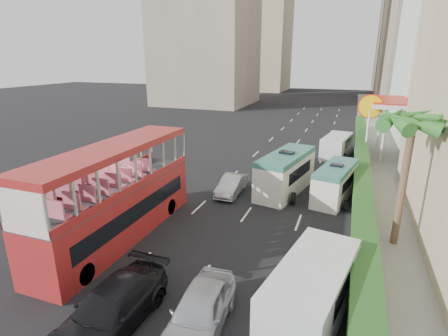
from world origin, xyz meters
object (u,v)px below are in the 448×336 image
at_px(shell_station, 405,129).
at_px(car_silver_lane_b, 200,329).
at_px(car_black, 113,327).
at_px(panel_van_far, 336,146).
at_px(van_asset, 294,168).
at_px(panel_van_near, 311,292).
at_px(car_silver_lane_a, 232,193).
at_px(palm_tree, 403,184).
at_px(minibus_far, 335,183).
at_px(minibus_near, 286,173).
at_px(double_decker_bus, 117,193).

bearing_deg(shell_station, car_silver_lane_b, -108.35).
height_order(car_black, panel_van_far, panel_van_far).
xyz_separation_m(car_black, van_asset, (2.99, 21.22, 0.00)).
relative_size(panel_van_near, panel_van_far, 1.09).
height_order(car_silver_lane_a, palm_tree, palm_tree).
bearing_deg(minibus_far, panel_van_far, 104.34).
height_order(minibus_near, panel_van_near, minibus_near).
bearing_deg(car_black, panel_van_far, 78.07).
relative_size(car_silver_lane_b, panel_van_near, 0.81).
xyz_separation_m(car_black, panel_van_far, (6.21, 26.65, 1.02)).
bearing_deg(car_silver_lane_a, car_black, -90.05).
bearing_deg(car_silver_lane_b, minibus_far, 71.50).
height_order(palm_tree, shell_station, palm_tree).
relative_size(double_decker_bus, minibus_near, 1.72).
bearing_deg(panel_van_far, panel_van_near, -79.12).
bearing_deg(panel_van_far, van_asset, -110.68).
bearing_deg(car_black, car_silver_lane_b, 19.39).
xyz_separation_m(car_silver_lane_a, car_black, (0.19, -13.71, 0.00)).
height_order(car_black, minibus_near, minibus_near).
relative_size(car_silver_lane_a, van_asset, 0.82).
bearing_deg(car_silver_lane_a, minibus_near, 25.93).
bearing_deg(minibus_far, minibus_near, -171.83).
relative_size(car_silver_lane_b, shell_station, 0.56).
bearing_deg(van_asset, palm_tree, -53.28).
distance_m(double_decker_bus, minibus_near, 12.10).
xyz_separation_m(panel_van_far, palm_tree, (3.79, -16.93, 2.36)).
distance_m(van_asset, minibus_far, 7.14).
distance_m(panel_van_far, palm_tree, 17.51).
bearing_deg(palm_tree, shell_station, 83.40).
distance_m(minibus_far, panel_van_near, 12.29).
distance_m(car_silver_lane_b, panel_van_near, 4.25).
xyz_separation_m(minibus_far, shell_station, (5.48, 13.47, 1.58)).
relative_size(car_silver_lane_a, minibus_far, 0.74).
xyz_separation_m(van_asset, palm_tree, (7.01, -11.50, 3.38)).
relative_size(double_decker_bus, palm_tree, 1.72).
height_order(double_decker_bus, shell_station, shell_station).
height_order(double_decker_bus, minibus_far, double_decker_bus).
bearing_deg(car_silver_lane_a, car_silver_lane_b, -76.77).
distance_m(double_decker_bus, car_silver_lane_b, 8.66).
distance_m(car_black, shell_station, 31.32).
bearing_deg(panel_van_far, minibus_far, -77.48).
xyz_separation_m(double_decker_bus, car_black, (3.80, -5.72, -2.53)).
relative_size(car_silver_lane_b, van_asset, 0.95).
xyz_separation_m(car_black, shell_station, (12.20, 28.72, 2.75)).
xyz_separation_m(double_decker_bus, van_asset, (6.79, 15.50, -2.53)).
bearing_deg(car_silver_lane_a, minibus_far, 11.72).
bearing_deg(van_asset, panel_van_far, 64.72).
xyz_separation_m(car_black, minibus_near, (3.29, 15.46, 1.42)).
height_order(van_asset, palm_tree, palm_tree).
distance_m(car_silver_lane_b, panel_van_far, 25.88).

